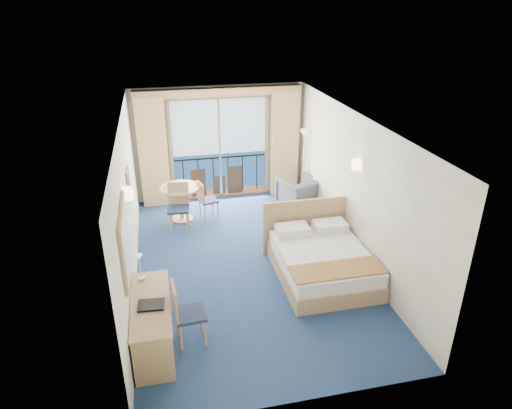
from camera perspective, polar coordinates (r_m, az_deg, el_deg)
name	(u,v)px	position (r m, az deg, el deg)	size (l,w,h in m)	color
floor	(247,263)	(8.56, -1.10, -7.35)	(6.50, 6.50, 0.00)	navy
room_walls	(246,174)	(7.77, -1.21, 3.82)	(4.04, 6.54, 2.72)	beige
balcony_door	(220,152)	(10.97, -4.57, 6.57)	(2.36, 0.03, 2.52)	navy
curtain_left	(153,153)	(10.70, -12.72, 6.31)	(0.65, 0.22, 2.55)	#D6B876
curtain_right	(284,144)	(11.10, 3.56, 7.55)	(0.65, 0.22, 2.55)	#D6B876
pelmet	(219,92)	(10.50, -4.70, 13.86)	(3.80, 0.25, 0.18)	tan
mirror	(125,240)	(6.39, -16.05, -4.32)	(0.05, 1.25, 0.95)	tan
wall_print	(129,183)	(8.14, -15.59, 2.55)	(0.04, 0.42, 0.52)	tan
sconce_left	(127,194)	(7.07, -15.82, 1.31)	(0.18, 0.18, 0.18)	beige
sconce_right	(357,165)	(8.19, 12.48, 4.89)	(0.18, 0.18, 0.18)	beige
bed	(322,260)	(8.18, 8.19, -6.89)	(1.69, 2.00, 1.06)	tan
nightstand	(324,223)	(9.46, 8.45, -2.24)	(0.46, 0.44, 0.60)	tan
phone	(325,207)	(9.34, 8.63, -0.29)	(0.19, 0.15, 0.09)	white
armchair	(299,193)	(10.55, 5.41, 1.40)	(0.83, 0.85, 0.77)	#4C505C
floor_lamp	(304,148)	(10.72, 6.03, 7.10)	(0.24, 0.24, 1.75)	silver
desk	(153,341)	(6.40, -12.76, -16.35)	(0.54, 1.56, 0.73)	tan
desk_chair	(184,311)	(6.60, -9.01, -12.96)	(0.45, 0.44, 0.97)	#1F2B49
folder	(151,305)	(6.45, -12.99, -12.14)	(0.35, 0.26, 0.03)	black
desk_lamp	(140,262)	(6.87, -14.34, -6.95)	(0.11, 0.11, 0.40)	silver
round_table	(181,195)	(10.04, -9.42, 1.19)	(0.87, 0.87, 0.78)	tan
table_chair_a	(205,198)	(10.07, -6.38, 0.81)	(0.47, 0.46, 0.87)	#1F2B49
table_chair_b	(179,204)	(9.69, -9.66, 0.12)	(0.49, 0.50, 1.01)	#1F2B49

